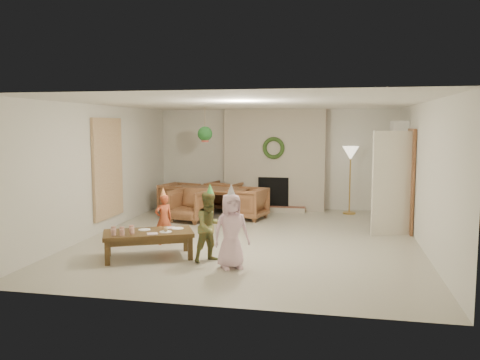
% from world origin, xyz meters
% --- Properties ---
extents(floor, '(7.00, 7.00, 0.00)m').
position_xyz_m(floor, '(0.00, 0.00, 0.00)').
color(floor, '#B7B29E').
rests_on(floor, ground).
extents(ceiling, '(7.00, 7.00, 0.00)m').
position_xyz_m(ceiling, '(0.00, 0.00, 2.50)').
color(ceiling, white).
rests_on(ceiling, wall_back).
extents(wall_back, '(7.00, 0.00, 7.00)m').
position_xyz_m(wall_back, '(0.00, 3.50, 1.25)').
color(wall_back, silver).
rests_on(wall_back, floor).
extents(wall_front, '(7.00, 0.00, 7.00)m').
position_xyz_m(wall_front, '(0.00, -3.50, 1.25)').
color(wall_front, silver).
rests_on(wall_front, floor).
extents(wall_left, '(0.00, 7.00, 7.00)m').
position_xyz_m(wall_left, '(-3.00, 0.00, 1.25)').
color(wall_left, silver).
rests_on(wall_left, floor).
extents(wall_right, '(0.00, 7.00, 7.00)m').
position_xyz_m(wall_right, '(3.00, 0.00, 1.25)').
color(wall_right, silver).
rests_on(wall_right, floor).
extents(fireplace_mass, '(2.50, 0.40, 2.50)m').
position_xyz_m(fireplace_mass, '(0.00, 3.30, 1.25)').
color(fireplace_mass, '#531916').
rests_on(fireplace_mass, floor).
extents(fireplace_hearth, '(1.60, 0.30, 0.12)m').
position_xyz_m(fireplace_hearth, '(0.00, 2.95, 0.06)').
color(fireplace_hearth, maroon).
rests_on(fireplace_hearth, floor).
extents(fireplace_firebox, '(0.75, 0.12, 0.75)m').
position_xyz_m(fireplace_firebox, '(0.00, 3.12, 0.45)').
color(fireplace_firebox, black).
rests_on(fireplace_firebox, floor).
extents(fireplace_wreath, '(0.54, 0.10, 0.54)m').
position_xyz_m(fireplace_wreath, '(0.00, 3.07, 1.55)').
color(fireplace_wreath, '#234118').
rests_on(fireplace_wreath, fireplace_mass).
extents(floor_lamp_base, '(0.30, 0.30, 0.03)m').
position_xyz_m(floor_lamp_base, '(1.84, 3.00, 0.02)').
color(floor_lamp_base, gold).
rests_on(floor_lamp_base, floor).
extents(floor_lamp_post, '(0.03, 0.03, 1.45)m').
position_xyz_m(floor_lamp_post, '(1.84, 3.00, 0.75)').
color(floor_lamp_post, gold).
rests_on(floor_lamp_post, floor).
extents(floor_lamp_shade, '(0.39, 0.39, 0.32)m').
position_xyz_m(floor_lamp_shade, '(1.84, 3.00, 1.45)').
color(floor_lamp_shade, beige).
rests_on(floor_lamp_shade, floor_lamp_post).
extents(bookshelf_carcass, '(0.30, 1.00, 2.20)m').
position_xyz_m(bookshelf_carcass, '(2.84, 2.30, 1.10)').
color(bookshelf_carcass, white).
rests_on(bookshelf_carcass, floor).
extents(bookshelf_shelf_a, '(0.30, 0.92, 0.03)m').
position_xyz_m(bookshelf_shelf_a, '(2.82, 2.30, 0.45)').
color(bookshelf_shelf_a, white).
rests_on(bookshelf_shelf_a, bookshelf_carcass).
extents(bookshelf_shelf_b, '(0.30, 0.92, 0.03)m').
position_xyz_m(bookshelf_shelf_b, '(2.82, 2.30, 0.85)').
color(bookshelf_shelf_b, white).
rests_on(bookshelf_shelf_b, bookshelf_carcass).
extents(bookshelf_shelf_c, '(0.30, 0.92, 0.03)m').
position_xyz_m(bookshelf_shelf_c, '(2.82, 2.30, 1.25)').
color(bookshelf_shelf_c, white).
rests_on(bookshelf_shelf_c, bookshelf_carcass).
extents(bookshelf_shelf_d, '(0.30, 0.92, 0.03)m').
position_xyz_m(bookshelf_shelf_d, '(2.82, 2.30, 1.65)').
color(bookshelf_shelf_d, white).
rests_on(bookshelf_shelf_d, bookshelf_carcass).
extents(books_row_lower, '(0.20, 0.40, 0.24)m').
position_xyz_m(books_row_lower, '(2.80, 2.15, 0.59)').
color(books_row_lower, '#AE2320').
rests_on(books_row_lower, bookshelf_shelf_a).
extents(books_row_mid, '(0.20, 0.44, 0.24)m').
position_xyz_m(books_row_mid, '(2.80, 2.35, 0.99)').
color(books_row_mid, '#235081').
rests_on(books_row_mid, bookshelf_shelf_b).
extents(books_row_upper, '(0.20, 0.36, 0.22)m').
position_xyz_m(books_row_upper, '(2.80, 2.20, 1.38)').
color(books_row_upper, '#AF7125').
rests_on(books_row_upper, bookshelf_shelf_c).
extents(door_frame, '(0.05, 0.86, 2.04)m').
position_xyz_m(door_frame, '(2.96, 1.20, 1.02)').
color(door_frame, brown).
rests_on(door_frame, floor).
extents(door_leaf, '(0.77, 0.32, 2.00)m').
position_xyz_m(door_leaf, '(2.58, 0.82, 1.00)').
color(door_leaf, beige).
rests_on(door_leaf, floor).
extents(curtain_panel, '(0.06, 1.20, 2.00)m').
position_xyz_m(curtain_panel, '(-2.96, 0.20, 1.25)').
color(curtain_panel, beige).
rests_on(curtain_panel, wall_left).
extents(dining_table, '(2.04, 1.47, 0.65)m').
position_xyz_m(dining_table, '(-1.40, 2.13, 0.32)').
color(dining_table, brown).
rests_on(dining_table, floor).
extents(dining_chair_near, '(0.94, 0.96, 0.72)m').
position_xyz_m(dining_chair_near, '(-1.61, 1.35, 0.36)').
color(dining_chair_near, brown).
rests_on(dining_chair_near, floor).
extents(dining_chair_far, '(0.94, 0.96, 0.72)m').
position_xyz_m(dining_chair_far, '(-1.20, 2.91, 0.36)').
color(dining_chair_far, brown).
rests_on(dining_chair_far, floor).
extents(dining_chair_left, '(0.96, 0.94, 0.72)m').
position_xyz_m(dining_chair_left, '(-2.19, 2.34, 0.36)').
color(dining_chair_left, brown).
rests_on(dining_chair_left, floor).
extents(dining_chair_right, '(0.96, 0.94, 0.72)m').
position_xyz_m(dining_chair_right, '(-0.43, 1.87, 0.36)').
color(dining_chair_right, brown).
rests_on(dining_chair_right, floor).
extents(hanging_plant_cord, '(0.01, 0.01, 0.70)m').
position_xyz_m(hanging_plant_cord, '(-1.30, 1.50, 2.15)').
color(hanging_plant_cord, tan).
rests_on(hanging_plant_cord, ceiling).
extents(hanging_plant_pot, '(0.16, 0.16, 0.12)m').
position_xyz_m(hanging_plant_pot, '(-1.30, 1.50, 1.80)').
color(hanging_plant_pot, '#9B3D32').
rests_on(hanging_plant_pot, hanging_plant_cord).
extents(hanging_plant_foliage, '(0.32, 0.32, 0.32)m').
position_xyz_m(hanging_plant_foliage, '(-1.30, 1.50, 1.92)').
color(hanging_plant_foliage, '#17471B').
rests_on(hanging_plant_foliage, hanging_plant_pot).
extents(coffee_table_top, '(1.55, 1.22, 0.06)m').
position_xyz_m(coffee_table_top, '(-1.38, -1.64, 0.40)').
color(coffee_table_top, '#51391B').
rests_on(coffee_table_top, floor).
extents(coffee_table_apron, '(1.41, 1.07, 0.09)m').
position_xyz_m(coffee_table_apron, '(-1.38, -1.64, 0.32)').
color(coffee_table_apron, '#51391B').
rests_on(coffee_table_apron, floor).
extents(coffee_leg_fl, '(0.10, 0.10, 0.36)m').
position_xyz_m(coffee_leg_fl, '(-1.83, -2.17, 0.18)').
color(coffee_leg_fl, '#51391B').
rests_on(coffee_leg_fl, floor).
extents(coffee_leg_fr, '(0.10, 0.10, 0.36)m').
position_xyz_m(coffee_leg_fr, '(-0.69, -1.63, 0.18)').
color(coffee_leg_fr, '#51391B').
rests_on(coffee_leg_fr, floor).
extents(coffee_leg_bl, '(0.10, 0.10, 0.36)m').
position_xyz_m(coffee_leg_bl, '(-2.07, -1.65, 0.18)').
color(coffee_leg_bl, '#51391B').
rests_on(coffee_leg_bl, floor).
extents(coffee_leg_br, '(0.10, 0.10, 0.36)m').
position_xyz_m(coffee_leg_br, '(-0.93, -1.12, 0.18)').
color(coffee_leg_br, '#51391B').
rests_on(coffee_leg_br, floor).
extents(cup_a, '(0.10, 0.10, 0.10)m').
position_xyz_m(cup_a, '(-1.80, -2.01, 0.48)').
color(cup_a, silver).
rests_on(cup_a, coffee_table_top).
extents(cup_b, '(0.10, 0.10, 0.10)m').
position_xyz_m(cup_b, '(-1.89, -1.82, 0.48)').
color(cup_b, silver).
rests_on(cup_b, coffee_table_top).
extents(cup_c, '(0.10, 0.10, 0.10)m').
position_xyz_m(cup_c, '(-1.66, -2.01, 0.48)').
color(cup_c, silver).
rests_on(cup_c, coffee_table_top).
extents(cup_d, '(0.10, 0.10, 0.10)m').
position_xyz_m(cup_d, '(-1.75, -1.81, 0.48)').
color(cup_d, silver).
rests_on(cup_d, coffee_table_top).
extents(cup_e, '(0.10, 0.10, 0.10)m').
position_xyz_m(cup_e, '(-1.56, -1.87, 0.48)').
color(cup_e, silver).
rests_on(cup_e, coffee_table_top).
extents(cup_f, '(0.10, 0.10, 0.10)m').
position_xyz_m(cup_f, '(-1.65, -1.67, 0.48)').
color(cup_f, silver).
rests_on(cup_f, coffee_table_top).
extents(plate_a, '(0.26, 0.26, 0.01)m').
position_xyz_m(plate_a, '(-1.48, -1.55, 0.43)').
color(plate_a, white).
rests_on(plate_a, coffee_table_top).
extents(plate_b, '(0.26, 0.26, 0.01)m').
position_xyz_m(plate_b, '(-1.09, -1.63, 0.43)').
color(plate_b, white).
rests_on(plate_b, coffee_table_top).
extents(plate_c, '(0.26, 0.26, 0.01)m').
position_xyz_m(plate_c, '(-0.99, -1.34, 0.43)').
color(plate_c, white).
rests_on(plate_c, coffee_table_top).
extents(food_scoop, '(0.10, 0.10, 0.07)m').
position_xyz_m(food_scoop, '(-1.09, -1.63, 0.47)').
color(food_scoop, tan).
rests_on(food_scoop, plate_b).
extents(napkin_left, '(0.21, 0.21, 0.01)m').
position_xyz_m(napkin_left, '(-1.25, -1.79, 0.43)').
color(napkin_left, '#DFA4B6').
rests_on(napkin_left, coffee_table_top).
extents(napkin_right, '(0.21, 0.21, 0.01)m').
position_xyz_m(napkin_right, '(-1.12, -1.31, 0.43)').
color(napkin_right, '#DFA4B6').
rests_on(napkin_right, coffee_table_top).
extents(child_red, '(0.38, 0.38, 0.90)m').
position_xyz_m(child_red, '(-1.45, -0.75, 0.45)').
color(child_red, '#B34626').
rests_on(child_red, floor).
extents(party_hat_red, '(0.16, 0.16, 0.17)m').
position_xyz_m(party_hat_red, '(-1.45, -0.75, 0.93)').
color(party_hat_red, '#F5D751').
rests_on(party_hat_red, child_red).
extents(child_plaid, '(0.67, 0.67, 1.09)m').
position_xyz_m(child_plaid, '(-0.36, -1.65, 0.55)').
color(child_plaid, '#946228').
rests_on(child_plaid, floor).
extents(party_hat_plaid, '(0.17, 0.17, 0.18)m').
position_xyz_m(party_hat_plaid, '(-0.36, -1.65, 1.13)').
color(party_hat_plaid, '#51BD55').
rests_on(party_hat_plaid, child_plaid).
extents(child_pink, '(0.65, 0.59, 1.12)m').
position_xyz_m(child_pink, '(0.04, -1.93, 0.56)').
color(child_pink, '#F1C1D2').
rests_on(child_pink, floor).
extents(party_hat_pink, '(0.19, 0.19, 0.20)m').
position_xyz_m(party_hat_pink, '(0.04, -1.93, 1.16)').
color(party_hat_pink, silver).
rests_on(party_hat_pink, child_pink).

